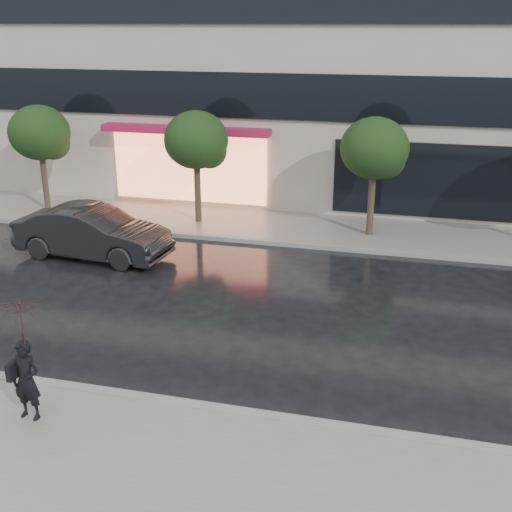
% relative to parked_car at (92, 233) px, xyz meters
% --- Properties ---
extents(ground, '(120.00, 120.00, 0.00)m').
position_rel_parked_car_xyz_m(ground, '(4.97, -6.00, -0.78)').
color(ground, black).
rests_on(ground, ground).
extents(sidewalk_near, '(60.00, 4.50, 0.12)m').
position_rel_parked_car_xyz_m(sidewalk_near, '(4.97, -9.25, -0.72)').
color(sidewalk_near, slate).
rests_on(sidewalk_near, ground).
extents(sidewalk_far, '(60.00, 3.50, 0.12)m').
position_rel_parked_car_xyz_m(sidewalk_far, '(4.97, 4.25, -0.72)').
color(sidewalk_far, slate).
rests_on(sidewalk_far, ground).
extents(curb_near, '(60.00, 0.25, 0.14)m').
position_rel_parked_car_xyz_m(curb_near, '(4.97, -7.00, -0.71)').
color(curb_near, gray).
rests_on(curb_near, ground).
extents(curb_far, '(60.00, 0.25, 0.14)m').
position_rel_parked_car_xyz_m(curb_far, '(4.97, 2.50, -0.71)').
color(curb_far, gray).
rests_on(curb_far, ground).
extents(tree_far_west, '(2.20, 2.20, 3.99)m').
position_rel_parked_car_xyz_m(tree_far_west, '(-3.97, 4.03, 2.14)').
color(tree_far_west, '#33261C').
rests_on(tree_far_west, ground).
extents(tree_mid_west, '(2.20, 2.20, 3.99)m').
position_rel_parked_car_xyz_m(tree_mid_west, '(2.03, 4.03, 2.14)').
color(tree_mid_west, '#33261C').
rests_on(tree_mid_west, ground).
extents(tree_mid_east, '(2.20, 2.20, 3.99)m').
position_rel_parked_car_xyz_m(tree_mid_east, '(8.03, 4.03, 2.14)').
color(tree_mid_east, '#33261C').
rests_on(tree_mid_east, ground).
extents(parked_car, '(4.88, 2.04, 1.57)m').
position_rel_parked_car_xyz_m(parked_car, '(0.00, 0.00, 0.00)').
color(parked_car, black).
rests_on(parked_car, ground).
extents(pedestrian_with_umbrella, '(1.07, 1.09, 2.28)m').
position_rel_parked_car_xyz_m(pedestrian_with_umbrella, '(3.07, -8.11, 0.90)').
color(pedestrian_with_umbrella, black).
rests_on(pedestrian_with_umbrella, sidewalk_near).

